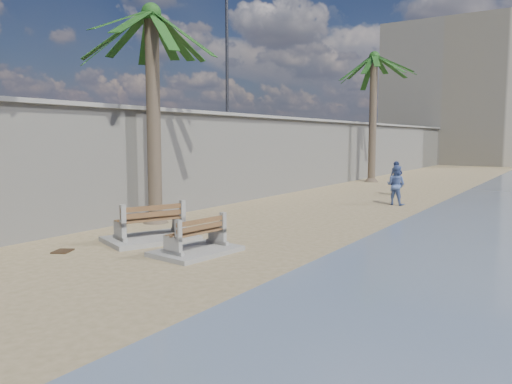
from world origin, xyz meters
The scene contains 12 objects.
ground_plane centered at (0.00, 0.00, 0.00)m, with size 140.00×140.00×0.00m, color #96815C.
seawall centered at (-5.20, 20.00, 1.75)m, with size 0.45×70.00×3.50m, color gray.
wall_cap centered at (-5.20, 20.00, 3.55)m, with size 0.80×70.00×0.12m, color gray.
end_building centered at (-2.00, 52.00, 7.00)m, with size 18.00×12.00×14.00m, color #B7AA93.
bench_near centered at (-0.58, 4.62, 0.35)m, with size 1.51×2.05×0.80m.
bench_far centered at (-2.45, 5.05, 0.40)m, with size 2.21×2.60×0.92m.
palm_mid centered at (-4.31, 7.13, 6.25)m, with size 5.00×5.00×7.23m.
palm_back centered at (-3.79, 24.73, 7.24)m, with size 5.00×5.00×8.25m.
streetlight centered at (-5.10, 12.00, 6.64)m, with size 0.28×0.28×5.12m.
person_a centered at (-0.36, 18.54, 0.90)m, with size 0.65×0.44×1.81m, color #161E3C.
person_b centered at (0.66, 15.28, 0.87)m, with size 0.84×0.65×1.73m, color #4B609B.
debris_d centered at (-3.28, 3.05, 0.01)m, with size 0.46×0.36×0.03m, color #382616.
Camera 1 is at (6.66, -4.00, 2.63)m, focal length 35.00 mm.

